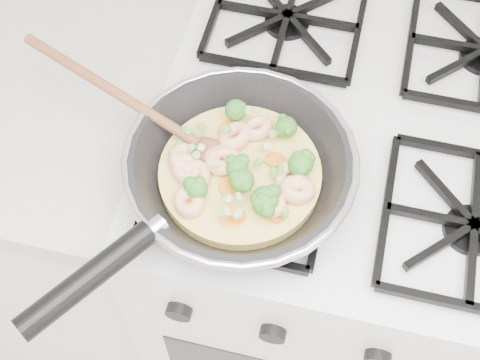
# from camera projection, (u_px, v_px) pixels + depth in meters

# --- Properties ---
(stove) EXTENTS (0.60, 0.60, 0.92)m
(stove) POSITION_uv_depth(u_px,v_px,m) (332.00, 250.00, 1.33)
(stove) COLOR white
(stove) RESTS_ON ground
(skillet) EXTENTS (0.46, 0.42, 0.09)m
(skillet) POSITION_uv_depth(u_px,v_px,m) (236.00, 171.00, 0.84)
(skillet) COLOR black
(skillet) RESTS_ON stove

